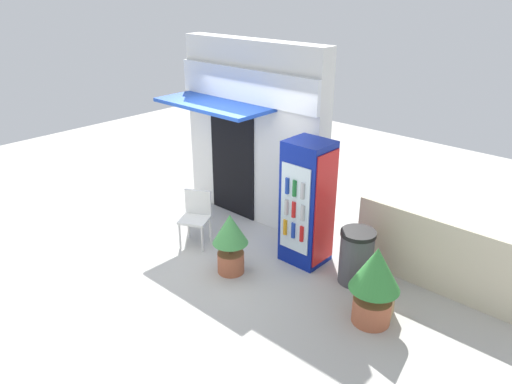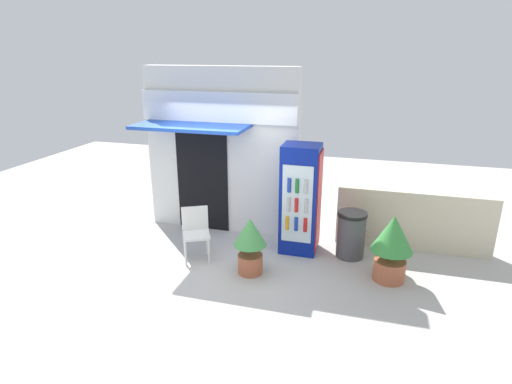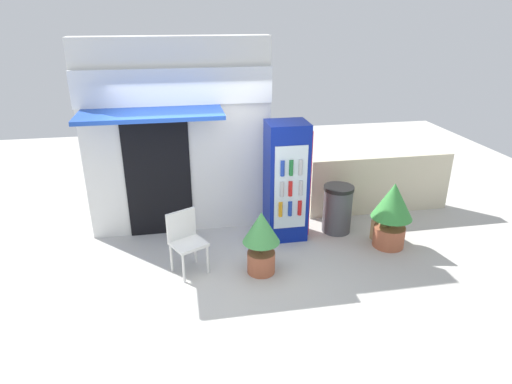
% 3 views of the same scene
% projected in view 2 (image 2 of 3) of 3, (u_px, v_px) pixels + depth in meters
% --- Properties ---
extents(ground, '(16.00, 16.00, 0.00)m').
position_uv_depth(ground, '(209.00, 263.00, 7.07)').
color(ground, beige).
extents(storefront_building, '(2.95, 1.21, 3.13)m').
position_uv_depth(storefront_building, '(221.00, 149.00, 8.01)').
color(storefront_building, silver).
rests_on(storefront_building, ground).
extents(drink_cooler, '(0.65, 0.62, 1.92)m').
position_uv_depth(drink_cooler, '(301.00, 199.00, 7.24)').
color(drink_cooler, navy).
rests_on(drink_cooler, ground).
extents(plastic_chair, '(0.58, 0.57, 0.89)m').
position_uv_depth(plastic_chair, '(196.00, 229.00, 7.11)').
color(plastic_chair, silver).
rests_on(plastic_chair, ground).
extents(potted_plant_near_shop, '(0.52, 0.52, 0.94)m').
position_uv_depth(potted_plant_near_shop, '(250.00, 241.00, 6.60)').
color(potted_plant_near_shop, '#AD5B3D').
rests_on(potted_plant_near_shop, ground).
extents(potted_plant_curbside, '(0.63, 0.63, 1.07)m').
position_uv_depth(potted_plant_curbside, '(392.00, 243.00, 6.38)').
color(potted_plant_curbside, '#AD5B3D').
rests_on(potted_plant_curbside, ground).
extents(trash_bin, '(0.50, 0.50, 0.81)m').
position_uv_depth(trash_bin, '(351.00, 234.00, 7.19)').
color(trash_bin, '#47474C').
rests_on(trash_bin, ground).
extents(stone_boundary_wall, '(2.66, 0.21, 1.07)m').
position_uv_depth(stone_boundary_wall, '(413.00, 221.00, 7.44)').
color(stone_boundary_wall, beige).
rests_on(stone_boundary_wall, ground).
extents(cardboard_box, '(0.40, 0.38, 0.34)m').
position_uv_depth(cardboard_box, '(390.00, 264.00, 6.69)').
color(cardboard_box, tan).
rests_on(cardboard_box, ground).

